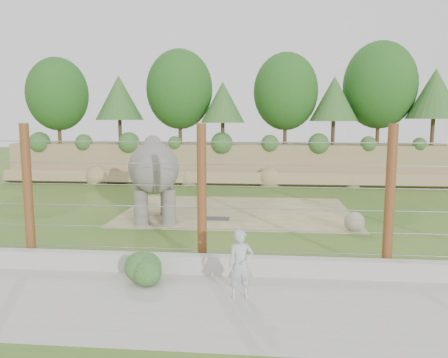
# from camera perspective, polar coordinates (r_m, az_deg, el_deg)

# --- Properties ---
(ground) EXTENTS (90.00, 90.00, 0.00)m
(ground) POSITION_cam_1_polar(r_m,az_deg,el_deg) (16.77, -0.64, -6.36)
(ground) COLOR #356824
(ground) RESTS_ON ground
(back_embankment) EXTENTS (30.00, 5.52, 8.77)m
(back_embankment) POSITION_cam_1_polar(r_m,az_deg,el_deg) (28.86, 3.18, 7.54)
(back_embankment) COLOR olive
(back_embankment) RESTS_ON ground
(dirt_patch) EXTENTS (10.00, 7.00, 0.02)m
(dirt_patch) POSITION_cam_1_polar(r_m,az_deg,el_deg) (19.64, 1.73, -4.22)
(dirt_patch) COLOR #8D7F53
(dirt_patch) RESTS_ON ground
(drain_grate) EXTENTS (1.00, 0.60, 0.03)m
(drain_grate) POSITION_cam_1_polar(r_m,az_deg,el_deg) (18.09, -0.89, -5.19)
(drain_grate) COLOR #262628
(drain_grate) RESTS_ON dirt_patch
(elephant) EXTENTS (2.77, 4.40, 3.31)m
(elephant) POSITION_cam_1_polar(r_m,az_deg,el_deg) (17.90, -9.12, -0.16)
(elephant) COLOR slate
(elephant) RESTS_ON ground
(stone_ball) EXTENTS (0.74, 0.74, 0.74)m
(stone_ball) POSITION_cam_1_polar(r_m,az_deg,el_deg) (16.66, 16.66, -5.41)
(stone_ball) COLOR gray
(stone_ball) RESTS_ON dirt_patch
(retaining_wall) EXTENTS (26.00, 0.35, 0.50)m
(retaining_wall) POSITION_cam_1_polar(r_m,az_deg,el_deg) (11.94, -3.21, -11.05)
(retaining_wall) COLOR #AEABA1
(retaining_wall) RESTS_ON ground
(walkway) EXTENTS (26.00, 4.00, 0.01)m
(walkway) POSITION_cam_1_polar(r_m,az_deg,el_deg) (10.19, -4.93, -15.97)
(walkway) COLOR #AEABA1
(walkway) RESTS_ON ground
(barrier_fence) EXTENTS (20.26, 0.26, 4.00)m
(barrier_fence) POSITION_cam_1_polar(r_m,az_deg,el_deg) (11.98, -2.91, -2.33)
(barrier_fence) COLOR brown
(barrier_fence) RESTS_ON ground
(walkway_shrub) EXTENTS (0.77, 0.77, 0.77)m
(walkway_shrub) POSITION_cam_1_polar(r_m,az_deg,el_deg) (11.42, -10.47, -11.28)
(walkway_shrub) COLOR #2C5120
(walkway_shrub) RESTS_ON walkway
(zookeeper) EXTENTS (0.66, 0.52, 1.60)m
(zookeeper) POSITION_cam_1_polar(r_m,az_deg,el_deg) (10.17, 2.20, -11.10)
(zookeeper) COLOR silver
(zookeeper) RESTS_ON walkway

